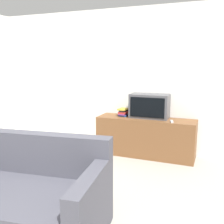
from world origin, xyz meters
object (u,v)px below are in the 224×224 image
at_px(book_stack, 123,112).
at_px(remote_on_stand, 172,121).
at_px(television, 149,106).
at_px(tv_stand, 145,137).
at_px(couch, 14,201).

relative_size(book_stack, remote_on_stand, 1.51).
bearing_deg(remote_on_stand, television, 154.17).
height_order(tv_stand, remote_on_stand, remote_on_stand).
bearing_deg(book_stack, tv_stand, -6.98).
height_order(television, remote_on_stand, television).
bearing_deg(television, remote_on_stand, -25.83).
bearing_deg(remote_on_stand, couch, -114.74).
relative_size(television, couch, 0.36).
xyz_separation_m(television, book_stack, (-0.48, -0.01, -0.14)).
distance_m(tv_stand, couch, 2.63).
bearing_deg(tv_stand, book_stack, 173.02).
relative_size(television, book_stack, 2.91).
bearing_deg(remote_on_stand, book_stack, 167.90).
distance_m(television, couch, 2.77).
bearing_deg(television, book_stack, -178.42).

